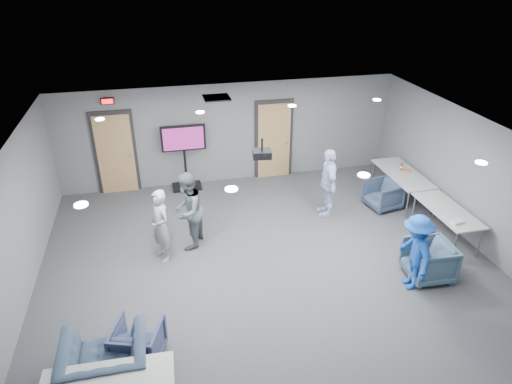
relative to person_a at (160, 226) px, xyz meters
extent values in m
plane|color=#3C3F44|center=(2.05, -0.61, -0.77)|extent=(9.00, 9.00, 0.00)
plane|color=white|center=(2.05, -0.61, 1.93)|extent=(9.00, 9.00, 0.00)
cube|color=slate|center=(2.05, 3.39, 0.58)|extent=(9.00, 0.02, 2.70)
cube|color=slate|center=(2.05, -4.61, 0.58)|extent=(9.00, 0.02, 2.70)
cube|color=slate|center=(-2.45, -0.61, 0.58)|extent=(0.02, 8.00, 2.70)
cube|color=slate|center=(6.55, -0.61, 0.58)|extent=(0.02, 8.00, 2.70)
cube|color=black|center=(-0.95, 3.36, 0.31)|extent=(1.06, 0.06, 2.24)
cube|color=tan|center=(-0.95, 3.32, 0.28)|extent=(0.90, 0.05, 2.10)
cylinder|color=gray|center=(-0.60, 3.27, 0.23)|extent=(0.04, 0.10, 0.04)
cube|color=black|center=(3.25, 3.36, 0.31)|extent=(1.06, 0.06, 2.24)
cube|color=tan|center=(3.25, 3.32, 0.28)|extent=(0.90, 0.05, 2.10)
cylinder|color=gray|center=(3.60, 3.27, 0.23)|extent=(0.04, 0.10, 0.04)
cube|color=black|center=(-0.95, 3.33, 1.68)|extent=(0.32, 0.06, 0.16)
cube|color=#FF0C0C|center=(-0.95, 3.29, 1.68)|extent=(0.26, 0.02, 0.11)
cube|color=black|center=(1.55, 2.19, 1.91)|extent=(0.60, 0.60, 0.03)
cylinder|color=white|center=(-0.95, -2.41, 1.91)|extent=(0.18, 0.18, 0.02)
cylinder|color=white|center=(-0.95, 1.19, 1.91)|extent=(0.18, 0.18, 0.02)
cylinder|color=white|center=(1.05, -2.41, 1.91)|extent=(0.18, 0.18, 0.02)
cylinder|color=white|center=(1.05, 1.19, 1.91)|extent=(0.18, 0.18, 0.02)
cylinder|color=white|center=(3.05, -2.41, 1.91)|extent=(0.18, 0.18, 0.02)
cylinder|color=white|center=(3.05, 1.19, 1.91)|extent=(0.18, 0.18, 0.02)
cylinder|color=white|center=(5.05, -2.41, 1.91)|extent=(0.18, 0.18, 0.02)
cylinder|color=white|center=(5.05, 1.19, 1.91)|extent=(0.18, 0.18, 0.02)
imported|color=#949694|center=(0.00, 0.00, 0.00)|extent=(0.58, 0.67, 1.55)
imported|color=#525D63|center=(0.58, 0.34, 0.08)|extent=(0.93, 1.02, 1.71)
imported|color=#C6D9FF|center=(3.92, 0.95, 0.07)|extent=(0.53, 1.03, 1.68)
imported|color=#1A48AA|center=(4.49, -1.97, -0.02)|extent=(0.67, 1.04, 1.51)
imported|color=#35455C|center=(5.40, 0.94, -0.43)|extent=(0.89, 0.87, 0.69)
imported|color=#3E576C|center=(4.95, -1.80, -0.40)|extent=(0.88, 0.85, 0.76)
imported|color=#3C4568|center=(-0.50, -2.61, -0.44)|extent=(0.91, 0.92, 0.66)
imported|color=#334359|center=(-0.95, -3.01, -0.39)|extent=(1.19, 1.04, 0.77)
cube|color=#B8BBBD|center=(6.05, 1.24, -0.06)|extent=(0.81, 1.94, 0.03)
cylinder|color=gray|center=(5.72, 2.13, -0.42)|extent=(0.04, 0.04, 0.70)
cylinder|color=gray|center=(5.72, 0.35, -0.42)|extent=(0.04, 0.04, 0.70)
cylinder|color=gray|center=(6.37, 2.13, -0.42)|extent=(0.04, 0.04, 0.70)
cylinder|color=gray|center=(6.37, 0.35, -0.42)|extent=(0.04, 0.04, 0.70)
cube|color=#B8BBBD|center=(6.05, -0.66, -0.06)|extent=(0.73, 1.75, 0.03)
cylinder|color=gray|center=(5.76, 0.14, -0.42)|extent=(0.04, 0.04, 0.70)
cylinder|color=gray|center=(5.76, -1.45, -0.42)|extent=(0.04, 0.04, 0.70)
cylinder|color=gray|center=(6.33, 0.14, -0.42)|extent=(0.04, 0.04, 0.70)
cylinder|color=gray|center=(6.33, -1.45, -0.42)|extent=(0.04, 0.04, 0.70)
cube|color=#B8BBBD|center=(-0.85, -3.61, -0.06)|extent=(1.72, 0.77, 0.03)
cylinder|color=gray|center=(-0.07, -3.37, -0.42)|extent=(0.04, 0.04, 0.70)
cylinder|color=#5E3B10|center=(6.09, 1.43, 0.03)|extent=(0.06, 0.06, 0.16)
cylinder|color=#5E3B10|center=(6.09, 1.43, 0.15)|extent=(0.02, 0.02, 0.07)
cylinder|color=beige|center=(6.09, 1.43, 0.03)|extent=(0.06, 0.06, 0.05)
cube|color=#E15438|center=(6.18, 1.29, -0.02)|extent=(0.22, 0.17, 0.04)
cube|color=silver|center=(5.90, -1.19, -0.02)|extent=(0.25, 0.19, 0.05)
cube|color=black|center=(0.78, 3.14, -0.74)|extent=(0.76, 0.55, 0.06)
cylinder|color=black|center=(0.78, 3.14, -0.07)|extent=(0.06, 0.06, 1.31)
cube|color=black|center=(0.78, 3.14, 0.64)|extent=(1.14, 0.07, 0.68)
cube|color=#7E1C65|center=(0.78, 3.09, 0.64)|extent=(1.04, 0.01, 0.59)
cylinder|color=black|center=(1.93, -0.61, 1.81)|extent=(0.04, 0.04, 0.22)
cube|color=black|center=(1.93, -0.61, 1.63)|extent=(0.37, 0.33, 0.13)
cylinder|color=black|center=(1.93, -0.77, 1.63)|extent=(0.08, 0.06, 0.08)
camera|label=1|loc=(0.09, -8.01, 4.81)|focal=32.00mm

